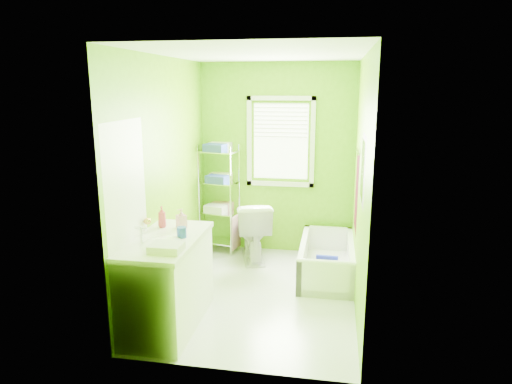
% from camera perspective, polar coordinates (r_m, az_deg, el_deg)
% --- Properties ---
extents(ground, '(2.90, 2.90, 0.00)m').
position_cam_1_polar(ground, '(5.28, 0.43, -12.56)').
color(ground, silver).
rests_on(ground, ground).
extents(room_envelope, '(2.14, 2.94, 2.62)m').
position_cam_1_polar(room_envelope, '(4.81, 0.46, 4.28)').
color(room_envelope, '#62A508').
rests_on(room_envelope, ground).
extents(window, '(0.92, 0.05, 1.22)m').
position_cam_1_polar(window, '(6.20, 3.11, 6.87)').
color(window, white).
rests_on(window, ground).
extents(door, '(0.09, 0.80, 2.00)m').
position_cam_1_polar(door, '(4.31, -15.59, -4.73)').
color(door, white).
rests_on(door, ground).
extents(right_wall_decor, '(0.04, 1.48, 1.17)m').
position_cam_1_polar(right_wall_decor, '(4.78, 12.76, 1.12)').
color(right_wall_decor, '#3E070D').
rests_on(right_wall_decor, ground).
extents(bathtub, '(0.64, 1.37, 0.44)m').
position_cam_1_polar(bathtub, '(5.74, 8.79, -8.98)').
color(bathtub, white).
rests_on(bathtub, ground).
extents(toilet, '(0.66, 0.89, 0.81)m').
position_cam_1_polar(toilet, '(6.11, -0.41, -4.79)').
color(toilet, white).
rests_on(toilet, ground).
extents(vanity, '(0.61, 1.19, 1.11)m').
position_cam_1_polar(vanity, '(4.54, -11.02, -10.70)').
color(vanity, white).
rests_on(vanity, ground).
extents(wire_shelf_unit, '(0.56, 0.47, 1.53)m').
position_cam_1_polar(wire_shelf_unit, '(6.32, -4.54, 0.69)').
color(wire_shelf_unit, silver).
rests_on(wire_shelf_unit, ground).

